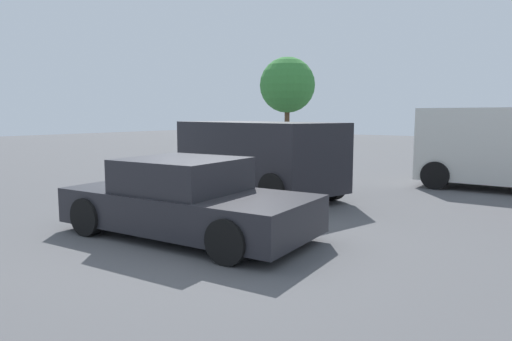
# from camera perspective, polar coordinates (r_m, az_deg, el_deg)

# --- Properties ---
(ground_plane) EXTENTS (80.00, 80.00, 0.00)m
(ground_plane) POSITION_cam_1_polar(r_m,az_deg,el_deg) (7.52, -6.63, -8.60)
(ground_plane) COLOR #515154
(sedan_foreground) EXTENTS (4.36, 2.15, 1.30)m
(sedan_foreground) POSITION_cam_1_polar(r_m,az_deg,el_deg) (7.71, -8.68, -3.71)
(sedan_foreground) COLOR #232328
(sedan_foreground) RESTS_ON ground_plane
(suv_dark) EXTENTS (4.90, 3.11, 1.84)m
(suv_dark) POSITION_cam_1_polar(r_m,az_deg,el_deg) (11.44, 0.08, 1.93)
(suv_dark) COLOR black
(suv_dark) RESTS_ON ground_plane
(tree_back_right) EXTENTS (4.13, 4.13, 6.33)m
(tree_back_right) POSITION_cam_1_polar(r_m,az_deg,el_deg) (34.79, 3.93, 10.58)
(tree_back_right) COLOR brown
(tree_back_right) RESTS_ON ground_plane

